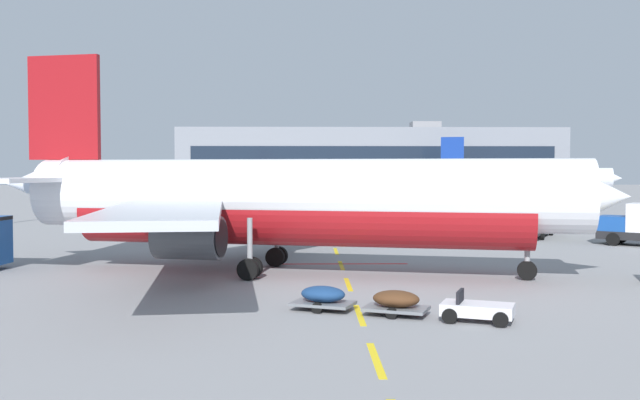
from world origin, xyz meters
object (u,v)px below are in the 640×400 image
airliner_foreground (289,201)px  fuel_service_truck (192,217)px  baggage_train (397,302)px  airliner_mid_left (524,180)px  catering_truck (532,217)px

airliner_foreground → fuel_service_truck: (-8.58, 20.98, -2.30)m
baggage_train → airliner_mid_left: bearing=70.3°
catering_truck → fuel_service_truck: bearing=178.0°
airliner_mid_left → catering_truck: size_ratio=4.47×
airliner_mid_left → baggage_train: 106.42m
airliner_mid_left → fuel_service_truck: (-48.78, -67.74, -2.11)m
fuel_service_truck → catering_truck: bearing=-2.0°
airliner_mid_left → fuel_service_truck: 83.51m
airliner_foreground → fuel_service_truck: bearing=112.3°
airliner_foreground → airliner_mid_left: 97.40m
airliner_foreground → catering_truck: airliner_foreground is taller
airliner_foreground → baggage_train: 12.74m
catering_truck → airliner_mid_left: bearing=73.4°
fuel_service_truck → baggage_train: fuel_service_truck is taller
airliner_foreground → baggage_train: (4.41, -11.45, -3.42)m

